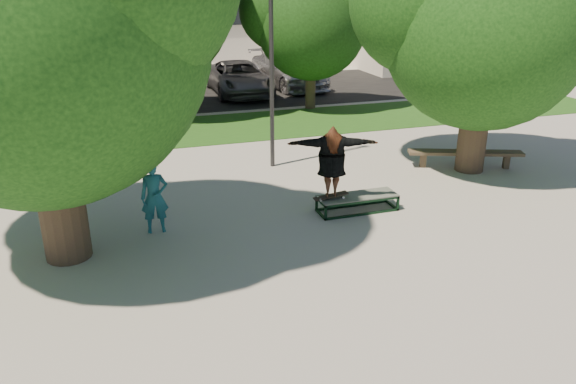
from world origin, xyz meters
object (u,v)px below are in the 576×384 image
object	(u,v)px
grind_box	(357,203)
car_silver_b	(288,70)
bystander	(154,197)
tree_right	(483,13)
car_dark	(151,84)
bench	(465,154)
lamppost	(271,51)
tree_left	(26,12)
car_grey	(239,78)

from	to	relation	value
grind_box	car_silver_b	world-z (taller)	car_silver_b
grind_box	bystander	xyz separation A→B (m)	(-4.41, 0.29, 0.58)
tree_right	car_silver_b	xyz separation A→B (m)	(-0.82, 13.15, -3.30)
grind_box	car_dark	bearing A→B (deg)	102.98
bystander	bench	world-z (taller)	bystander
lamppost	car_silver_b	bearing A→B (deg)	69.95
grind_box	bench	bearing A→B (deg)	24.67
tree_left	tree_right	xyz separation A→B (m)	(10.21, 1.99, -0.33)
tree_right	bench	xyz separation A→B (m)	(0.08, 0.13, -3.70)
tree_left	bench	world-z (taller)	tree_left
tree_right	grind_box	xyz separation A→B (m)	(-4.01, -1.75, -3.90)
tree_left	car_dark	size ratio (longest dim) A/B	1.84
tree_right	car_dark	world-z (taller)	tree_right
car_silver_b	tree_left	bearing A→B (deg)	-129.68
bench	grind_box	bearing A→B (deg)	-134.42
tree_left	car_grey	bearing A→B (deg)	64.33
bystander	car_silver_b	world-z (taller)	car_silver_b
lamppost	car_dark	size ratio (longest dim) A/B	1.58
lamppost	car_silver_b	xyz separation A→B (m)	(4.10, 11.24, -2.36)
tree_right	car_grey	bearing A→B (deg)	105.72
grind_box	car_dark	xyz separation A→B (m)	(-3.24, 14.04, 0.45)
bystander	car_grey	size ratio (longest dim) A/B	0.30
tree_left	bystander	distance (m)	4.11
bench	lamppost	bearing A→B (deg)	-178.71
tree_left	car_grey	xyz separation A→B (m)	(6.79, 14.13, -3.71)
tree_right	bystander	bearing A→B (deg)	-170.19
grind_box	bystander	size ratio (longest dim) A/B	1.17
bench	car_grey	world-z (taller)	car_grey
tree_right	car_dark	size ratio (longest dim) A/B	1.68
grind_box	car_silver_b	distance (m)	15.25
car_dark	lamppost	bearing A→B (deg)	-88.47
tree_left	grind_box	distance (m)	7.51
bystander	bench	bearing A→B (deg)	12.11
grind_box	car_grey	bearing A→B (deg)	87.55
lamppost	bench	bearing A→B (deg)	-19.62
bystander	car_grey	xyz separation A→B (m)	(5.00, 13.60, -0.05)
grind_box	car_silver_b	xyz separation A→B (m)	(3.20, 14.90, 0.60)
grind_box	car_grey	size ratio (longest dim) A/B	0.35
tree_left	bystander	size ratio (longest dim) A/B	4.63
bystander	grind_box	bearing A→B (deg)	-2.28
lamppost	car_silver_b	world-z (taller)	lamppost
car_grey	tree_left	bearing A→B (deg)	-114.80
bench	bystander	bearing A→B (deg)	-148.51
grind_box	bench	distance (m)	4.51
car_silver_b	bystander	bearing A→B (deg)	-125.36
bystander	bench	size ratio (longest dim) A/B	0.51
bench	car_silver_b	xyz separation A→B (m)	(-0.90, 13.02, 0.39)
tree_right	car_silver_b	size ratio (longest dim) A/B	1.19
tree_right	lamppost	world-z (taller)	tree_right
tree_left	tree_right	size ratio (longest dim) A/B	1.09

